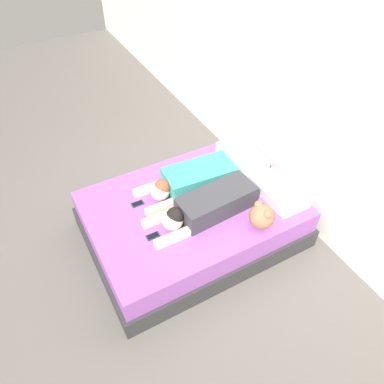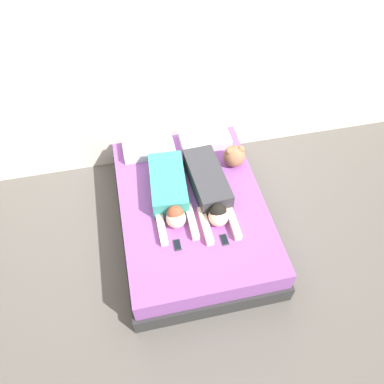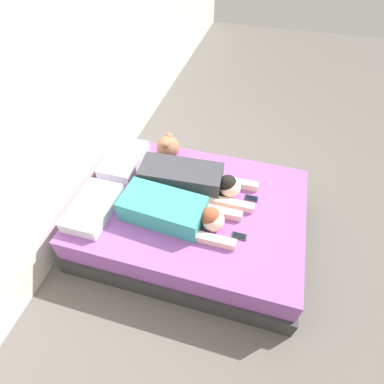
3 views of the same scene
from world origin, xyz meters
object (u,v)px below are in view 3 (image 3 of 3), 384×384
object	(u,v)px
cell_phone_right	(251,198)
plush_toy	(168,147)
bed	(192,219)
pillow_head_left	(93,207)
pillow_head_right	(124,159)
person_right	(192,179)
cell_phone_left	(239,236)
person_left	(174,211)

from	to	relation	value
cell_phone_right	plush_toy	world-z (taller)	plush_toy
bed	pillow_head_left	bearing A→B (deg)	111.92
pillow_head_right	person_right	bearing A→B (deg)	-100.00
pillow_head_left	person_right	world-z (taller)	person_right
pillow_head_left	cell_phone_left	bearing A→B (deg)	-86.33
bed	cell_phone_left	distance (m)	0.59
person_left	person_right	world-z (taller)	person_right
bed	cell_phone_right	xyz separation A→B (m)	(0.20, -0.51, 0.24)
pillow_head_left	person_right	bearing A→B (deg)	-55.75
plush_toy	pillow_head_right	bearing A→B (deg)	120.20
pillow_head_left	cell_phone_right	world-z (taller)	pillow_head_left
cell_phone_right	pillow_head_right	bearing A→B (deg)	84.54
pillow_head_left	cell_phone_right	distance (m)	1.43
pillow_head_left	person_left	distance (m)	0.73
bed	plush_toy	bearing A→B (deg)	36.68
cell_phone_left	plush_toy	size ratio (longest dim) A/B	0.48
bed	pillow_head_right	size ratio (longest dim) A/B	3.66
bed	pillow_head_left	size ratio (longest dim) A/B	3.66
person_left	cell_phone_left	distance (m)	0.58
cell_phone_right	cell_phone_left	bearing A→B (deg)	175.11
pillow_head_left	plush_toy	xyz separation A→B (m)	(0.88, -0.40, 0.07)
pillow_head_left	person_left	size ratio (longest dim) A/B	0.55
bed	pillow_head_right	distance (m)	0.92
person_left	plush_toy	bearing A→B (deg)	22.49
pillow_head_right	person_right	xyz separation A→B (m)	(-0.13, -0.76, 0.05)
person_right	cell_phone_left	bearing A→B (deg)	-129.73
cell_phone_left	cell_phone_right	xyz separation A→B (m)	(0.44, -0.04, 0.00)
pillow_head_right	cell_phone_left	xyz separation A→B (m)	(-0.57, -1.29, -0.05)
bed	cell_phone_right	bearing A→B (deg)	-68.72
plush_toy	bed	bearing A→B (deg)	-143.32
pillow_head_left	plush_toy	distance (m)	0.97
pillow_head_left	plush_toy	world-z (taller)	plush_toy
pillow_head_left	person_left	bearing A→B (deg)	-80.62
pillow_head_right	person_left	xyz separation A→B (m)	(-0.54, -0.71, 0.05)
bed	cell_phone_left	size ratio (longest dim) A/B	17.26
person_left	person_right	size ratio (longest dim) A/B	0.94
pillow_head_right	cell_phone_left	size ratio (longest dim) A/B	4.72
pillow_head_left	person_left	xyz separation A→B (m)	(0.12, -0.71, 0.05)
bed	pillow_head_left	world-z (taller)	pillow_head_left
pillow_head_right	person_left	bearing A→B (deg)	-126.87
cell_phone_right	plush_toy	distance (m)	1.00
person_left	pillow_head_left	bearing A→B (deg)	99.38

